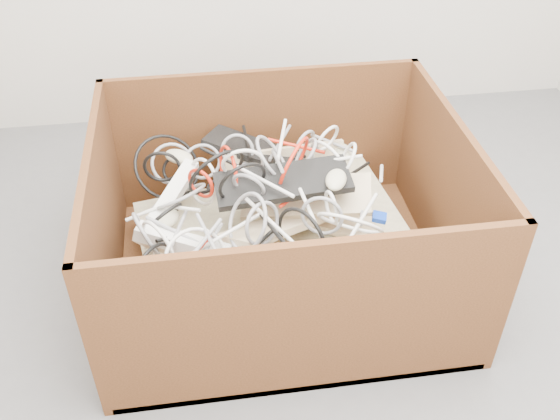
{
  "coord_description": "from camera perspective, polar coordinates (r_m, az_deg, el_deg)",
  "views": [
    {
      "loc": [
        -0.46,
        -1.37,
        1.63
      ],
      "look_at": [
        -0.21,
        0.28,
        0.3
      ],
      "focal_mm": 40.49,
      "sensor_mm": 36.0,
      "label": 1
    }
  ],
  "objects": [
    {
      "name": "cardboard_box",
      "position": [
        2.21,
        -0.34,
        -3.4
      ],
      "size": [
        1.19,
        0.99,
        0.6
      ],
      "color": "#371E0D",
      "rests_on": "ground"
    },
    {
      "name": "power_strip_right",
      "position": [
        1.96,
        -8.77,
        -2.94
      ],
      "size": [
        0.3,
        0.16,
        0.1
      ],
      "primitive_type": "cube",
      "rotation": [
        -0.1,
        0.17,
        -0.35
      ],
      "color": "silver",
      "rests_on": "keyboard_pile"
    },
    {
      "name": "mice_scatter",
      "position": [
        2.07,
        -0.6,
        0.46
      ],
      "size": [
        0.76,
        0.66,
        0.21
      ],
      "color": "#BBB696",
      "rests_on": "keyboard_pile"
    },
    {
      "name": "cable_tangle",
      "position": [
        2.04,
        -3.83,
        1.06
      ],
      "size": [
        0.96,
        0.84,
        0.42
      ],
      "color": "silver",
      "rests_on": "keyboard_pile"
    },
    {
      "name": "keyboard_pile",
      "position": [
        2.16,
        -0.4,
        -0.36
      ],
      "size": [
        0.92,
        0.89,
        0.34
      ],
      "color": "#C7B68C",
      "rests_on": "cardboard_box"
    },
    {
      "name": "power_strip_left",
      "position": [
        2.15,
        -9.58,
        1.54
      ],
      "size": [
        0.18,
        0.26,
        0.11
      ],
      "primitive_type": "cube",
      "rotation": [
        0.14,
        -0.26,
        1.02
      ],
      "color": "silver",
      "rests_on": "keyboard_pile"
    },
    {
      "name": "ground",
      "position": [
        2.18,
        6.77,
        -10.27
      ],
      "size": [
        3.0,
        3.0,
        0.0
      ],
      "primitive_type": "plane",
      "color": "#545456",
      "rests_on": "ground"
    },
    {
      "name": "vga_plug",
      "position": [
        2.07,
        8.96,
        -0.65
      ],
      "size": [
        0.06,
        0.05,
        0.03
      ],
      "primitive_type": "cube",
      "rotation": [
        0.09,
        0.14,
        -0.3
      ],
      "color": "#0B2FAA",
      "rests_on": "keyboard_pile"
    }
  ]
}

